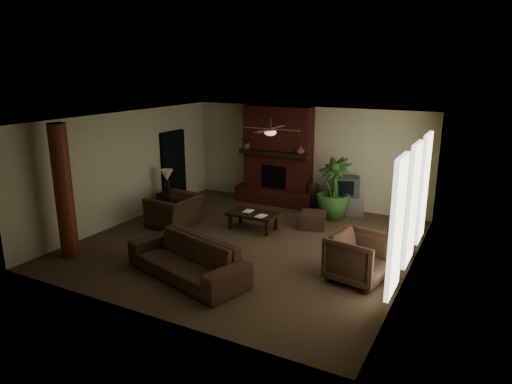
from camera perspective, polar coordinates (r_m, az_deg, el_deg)
The scene contains 23 objects.
room_shell at distance 10.03m, azimuth -1.07°, elevation 1.12°, with size 7.00×7.00×7.00m.
fireplace at distance 13.24m, azimuth 2.67°, elevation 3.52°, with size 2.40×0.70×2.80m.
windows at distance 9.15m, azimuth 18.84°, elevation -1.46°, with size 0.08×3.65×2.35m.
log_column at distance 10.11m, azimuth -22.80°, elevation 0.00°, with size 0.36×0.36×2.80m, color brown.
doorway at distance 13.44m, azimuth -10.22°, elevation 3.01°, with size 0.10×1.00×2.10m, color black.
ceiling_fan at distance 9.90m, azimuth 1.79°, elevation 7.58°, with size 1.35×1.35×0.37m.
sofa at distance 8.77m, azimuth -8.59°, elevation -7.43°, with size 2.55×0.74×1.00m, color #3E291A.
armchair_left at distance 11.59m, azimuth -10.11°, elevation -1.70°, with size 1.18×0.77×1.03m, color #3E291A.
armchair_right at distance 8.72m, azimuth 12.62°, elevation -7.72°, with size 0.98×0.92×1.01m, color #3E291A.
coffee_table at distance 11.17m, azimuth -0.36°, elevation -2.88°, with size 1.20×0.70×0.43m.
ottoman at distance 11.43m, azimuth 7.11°, elevation -3.48°, with size 0.60×0.60×0.40m, color #3E291A.
tv_stand at distance 12.66m, azimuth 11.31°, elevation -1.56°, with size 0.85×0.50×0.50m, color #B3B4B6.
tv at distance 12.53m, azimuth 11.21°, elevation 0.69°, with size 0.78×0.71×0.52m.
floor_vase at distance 12.86m, azimuth 7.10°, elevation -0.26°, with size 0.34×0.34×0.77m.
floor_plant at distance 12.17m, azimuth 9.56°, elevation -1.18°, with size 0.90×1.60×0.90m, color #2F5421.
side_table_left at distance 12.75m, azimuth -10.71°, elevation -1.28°, with size 0.50×0.50×0.55m, color black.
lamp_left at distance 12.55m, azimuth -11.03°, elevation 1.86°, with size 0.37×0.37×0.65m.
side_table_right at distance 10.36m, azimuth 17.53°, elevation -5.68°, with size 0.50×0.50×0.55m, color black.
lamp_right at distance 10.11m, azimuth 17.83°, elevation -1.88°, with size 0.46×0.46×0.65m.
mantel_plant at distance 13.30m, azimuth -1.16°, elevation 6.08°, with size 0.38×0.42×0.33m, color #2F5421.
mantel_vase at distance 12.56m, azimuth 5.54°, elevation 5.20°, with size 0.22×0.23×0.22m, color brown.
book_a at distance 11.23m, azimuth -1.47°, elevation -1.70°, with size 0.22×0.03×0.29m, color #999999.
book_b at distance 10.89m, azimuth 0.19°, elevation -2.24°, with size 0.21×0.02×0.29m, color #999999.
Camera 1 is at (4.72, -8.50, 3.87)m, focal length 32.16 mm.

